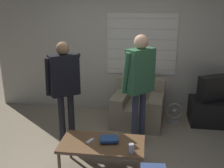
# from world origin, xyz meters

# --- Properties ---
(ground_plane) EXTENTS (16.00, 16.00, 0.00)m
(ground_plane) POSITION_xyz_m (0.00, 0.00, 0.00)
(ground_plane) COLOR gray
(wall_back) EXTENTS (5.20, 0.08, 2.55)m
(wall_back) POSITION_xyz_m (0.01, 2.03, 1.28)
(wall_back) COLOR #BCB7A8
(wall_back) RESTS_ON ground_plane
(armchair_beige) EXTENTS (0.97, 0.92, 0.79)m
(armchair_beige) POSITION_xyz_m (0.36, 1.49, 0.31)
(armchair_beige) COLOR gray
(armchair_beige) RESTS_ON ground_plane
(coffee_table) EXTENTS (1.09, 0.56, 0.43)m
(coffee_table) POSITION_xyz_m (-0.05, -0.08, 0.39)
(coffee_table) COLOR brown
(coffee_table) RESTS_ON ground_plane
(tv_stand) EXTENTS (0.84, 0.59, 0.45)m
(tv_stand) POSITION_xyz_m (1.73, 1.63, 0.23)
(tv_stand) COLOR black
(tv_stand) RESTS_ON ground_plane
(tv) EXTENTS (0.70, 0.49, 0.46)m
(tv) POSITION_xyz_m (1.73, 1.63, 0.69)
(tv) COLOR black
(tv) RESTS_ON tv_stand
(person_left_standing) EXTENTS (0.52, 0.77, 1.62)m
(person_left_standing) POSITION_xyz_m (-0.73, 0.58, 1.02)
(person_left_standing) COLOR black
(person_left_standing) RESTS_ON ground_plane
(person_right_standing) EXTENTS (0.51, 0.83, 1.73)m
(person_right_standing) POSITION_xyz_m (0.38, 0.72, 1.10)
(person_right_standing) COLOR #33384C
(person_right_standing) RESTS_ON ground_plane
(book_stack) EXTENTS (0.26, 0.21, 0.06)m
(book_stack) POSITION_xyz_m (0.04, -0.03, 0.46)
(book_stack) COLOR #284C89
(book_stack) RESTS_ON coffee_table
(soda_can) EXTENTS (0.07, 0.07, 0.13)m
(soda_can) POSITION_xyz_m (0.35, -0.27, 0.49)
(soda_can) COLOR silver
(soda_can) RESTS_ON coffee_table
(spare_remote) EXTENTS (0.09, 0.13, 0.02)m
(spare_remote) POSITION_xyz_m (-0.20, -0.08, 0.44)
(spare_remote) COLOR white
(spare_remote) RESTS_ON coffee_table
(floor_fan) EXTENTS (0.30, 0.20, 0.38)m
(floor_fan) POSITION_xyz_m (1.03, 1.55, 0.18)
(floor_fan) COLOR #A8A8AD
(floor_fan) RESTS_ON ground_plane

